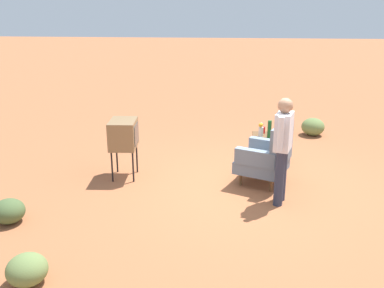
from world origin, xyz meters
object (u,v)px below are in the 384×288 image
(side_table, at_px, (268,140))
(soda_can_red, at_px, (263,130))
(tv_on_stand, at_px, (124,134))
(bottle_wine_green, at_px, (269,129))
(armchair, at_px, (268,156))
(flower_vase, at_px, (261,129))
(person_standing, at_px, (283,145))

(side_table, height_order, soda_can_red, soda_can_red)
(tv_on_stand, distance_m, bottle_wine_green, 2.61)
(armchair, distance_m, flower_vase, 0.84)
(person_standing, height_order, flower_vase, person_standing)
(armchair, height_order, person_standing, person_standing)
(tv_on_stand, height_order, bottle_wine_green, tv_on_stand)
(armchair, bearing_deg, flower_vase, -174.86)
(person_standing, bearing_deg, soda_can_red, -175.36)
(flower_vase, bearing_deg, person_standing, 7.76)
(tv_on_stand, bearing_deg, soda_can_red, 110.49)
(armchair, relative_size, bottle_wine_green, 3.31)
(armchair, xyz_separation_m, person_standing, (0.71, 0.13, 0.44))
(side_table, distance_m, soda_can_red, 0.22)
(side_table, relative_size, flower_vase, 2.21)
(armchair, distance_m, side_table, 0.88)
(person_standing, distance_m, soda_can_red, 1.76)
(soda_can_red, bearing_deg, tv_on_stand, -69.51)
(armchair, bearing_deg, bottle_wine_green, 174.18)
(armchair, xyz_separation_m, bottle_wine_green, (-0.74, 0.08, 0.25))
(armchair, relative_size, soda_can_red, 8.69)
(side_table, bearing_deg, armchair, -4.79)
(armchair, height_order, bottle_wine_green, armchair)
(side_table, height_order, bottle_wine_green, bottle_wine_green)
(soda_can_red, bearing_deg, bottle_wine_green, 16.54)
(soda_can_red, relative_size, flower_vase, 0.46)
(armchair, xyz_separation_m, side_table, (-0.87, 0.07, 0.00))
(side_table, relative_size, soda_can_red, 4.80)
(armchair, bearing_deg, soda_can_red, -179.63)
(tv_on_stand, xyz_separation_m, person_standing, (0.82, 2.59, 0.16))
(side_table, bearing_deg, soda_can_red, -152.08)
(side_table, relative_size, person_standing, 0.36)
(person_standing, xyz_separation_m, soda_can_red, (-1.73, -0.14, -0.29))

